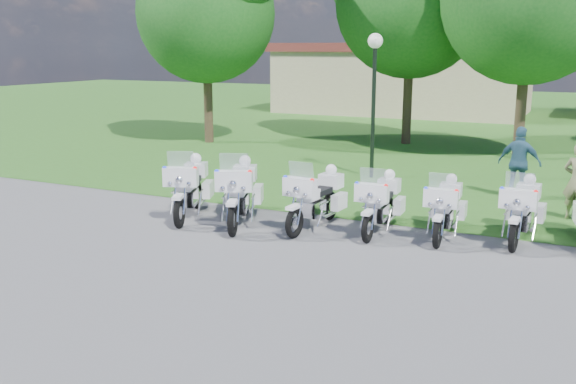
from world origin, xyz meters
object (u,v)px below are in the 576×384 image
at_px(motorcycle_5, 523,209).
at_px(bystander_c, 519,163).
at_px(motorcycle_1, 240,192).
at_px(motorcycle_3, 381,203).
at_px(motorcycle_4, 445,208).
at_px(motorcycle_2, 316,198).
at_px(motorcycle_0, 189,187).
at_px(lamp_post, 374,70).

bearing_deg(motorcycle_5, bystander_c, -80.11).
height_order(motorcycle_1, motorcycle_5, motorcycle_1).
relative_size(motorcycle_1, motorcycle_3, 1.09).
bearing_deg(motorcycle_4, motorcycle_3, 5.48).
bearing_deg(motorcycle_3, motorcycle_2, 9.91).
distance_m(motorcycle_0, bystander_c, 8.44).
xyz_separation_m(motorcycle_2, lamp_post, (-0.67, 5.77, 2.55)).
relative_size(motorcycle_2, bystander_c, 1.24).
height_order(motorcycle_4, bystander_c, bystander_c).
bearing_deg(motorcycle_3, motorcycle_4, -173.28).
bearing_deg(motorcycle_5, motorcycle_4, 18.11).
xyz_separation_m(motorcycle_0, motorcycle_3, (4.37, 0.74, -0.07)).
bearing_deg(bystander_c, motorcycle_0, 48.69).
distance_m(motorcycle_3, bystander_c, 5.02).
bearing_deg(motorcycle_5, lamp_post, -42.86).
xyz_separation_m(motorcycle_2, motorcycle_5, (4.15, 0.93, -0.01)).
height_order(motorcycle_5, lamp_post, lamp_post).
xyz_separation_m(motorcycle_1, motorcycle_3, (3.01, 0.74, -0.09)).
height_order(motorcycle_0, motorcycle_1, motorcycle_1).
bearing_deg(motorcycle_1, lamp_post, -120.33).
xyz_separation_m(motorcycle_1, motorcycle_4, (4.34, 0.96, -0.10)).
relative_size(motorcycle_3, motorcycle_5, 0.98).
height_order(motorcycle_2, motorcycle_4, motorcycle_2).
bearing_deg(motorcycle_5, motorcycle_1, 15.56).
relative_size(motorcycle_2, motorcycle_3, 1.05).
relative_size(motorcycle_2, motorcycle_5, 1.02).
height_order(motorcycle_3, lamp_post, lamp_post).
bearing_deg(motorcycle_4, motorcycle_0, 5.73).
xyz_separation_m(motorcycle_2, bystander_c, (3.64, 4.77, 0.28)).
height_order(motorcycle_2, bystander_c, bystander_c).
distance_m(motorcycle_4, lamp_post, 6.76).
bearing_deg(motorcycle_5, motorcycle_0, 13.02).
height_order(motorcycle_1, motorcycle_2, motorcycle_1).
distance_m(motorcycle_2, motorcycle_4, 2.74).
bearing_deg(motorcycle_1, motorcycle_0, -21.81).
height_order(motorcycle_1, bystander_c, bystander_c).
xyz_separation_m(motorcycle_3, motorcycle_4, (1.33, 0.22, -0.01)).
height_order(motorcycle_0, motorcycle_5, motorcycle_0).
distance_m(motorcycle_1, motorcycle_5, 5.97).
height_order(motorcycle_3, motorcycle_5, motorcycle_5).
height_order(motorcycle_0, motorcycle_2, motorcycle_0).
height_order(motorcycle_1, motorcycle_3, motorcycle_1).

